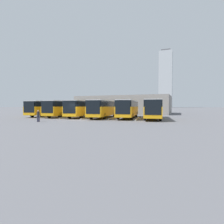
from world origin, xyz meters
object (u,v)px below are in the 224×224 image
object	(u,v)px
bus_3	(84,108)
bus_5	(48,108)
bus_2	(104,108)
pedestrian	(38,116)
bus_4	(65,108)
bus_0	(153,108)
bus_1	(128,108)

from	to	relation	value
bus_3	bus_5	distance (m)	8.77
bus_2	bus_5	distance (m)	13.16
bus_3	bus_5	bearing A→B (deg)	-9.98
bus_3	pedestrian	size ratio (longest dim) A/B	7.66
bus_3	pedestrian	distance (m)	11.10
bus_2	pedestrian	size ratio (longest dim) A/B	7.66
bus_2	bus_4	xyz separation A→B (m)	(8.77, -0.14, 0.00)
bus_0	bus_2	world-z (taller)	same
bus_5	bus_2	bearing A→B (deg)	169.57
bus_4	bus_5	xyz separation A→B (m)	(4.38, -0.29, 0.00)
bus_3	bus_4	bearing A→B (deg)	-7.64
bus_2	bus_1	bearing A→B (deg)	-176.67
pedestrian	bus_3	bearing A→B (deg)	-116.11
bus_3	bus_4	size ratio (longest dim) A/B	1.00
bus_0	bus_3	xyz separation A→B (m)	(13.15, 0.25, 0.00)
bus_2	bus_5	bearing A→B (deg)	-10.43
bus_1	bus_3	world-z (taller)	same
bus_0	bus_3	distance (m)	13.15
bus_5	bus_1	bearing A→B (deg)	173.06
bus_1	pedestrian	size ratio (longest dim) A/B	7.66
bus_5	bus_0	bearing A→B (deg)	171.53
bus_1	bus_3	distance (m)	8.80
bus_2	bus_3	world-z (taller)	same
bus_3	bus_4	xyz separation A→B (m)	(4.38, 0.07, 0.00)
bus_0	bus_2	size ratio (longest dim) A/B	1.00
bus_0	pedestrian	world-z (taller)	bus_0
bus_2	bus_4	bearing A→B (deg)	-9.48
bus_1	bus_2	world-z (taller)	same
bus_3	pedestrian	xyz separation A→B (m)	(0.46, 11.06, -0.89)
bus_0	bus_1	bearing A→B (deg)	-14.58
bus_0	bus_4	size ratio (longest dim) A/B	1.00
bus_2	bus_5	size ratio (longest dim) A/B	1.00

